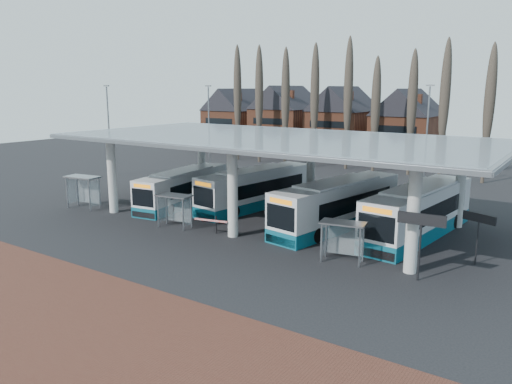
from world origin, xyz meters
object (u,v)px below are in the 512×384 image
Objects in this scene: bus_2 at (338,205)px; shelter_1 at (175,203)px; bus_1 at (256,189)px; bus_0 at (184,188)px; shelter_2 at (343,232)px; shelter_0 at (84,185)px; bus_3 at (419,212)px.

shelter_1 is at bearing -136.77° from bus_2.
bus_1 is 8.58m from bus_2.
shelter_1 is at bearing -60.35° from bus_0.
shelter_0 is at bearing 168.54° from shelter_2.
bus_2 is 21.11m from shelter_0.
bus_0 is 8.25m from shelter_0.
bus_3 is at bearing -2.03° from bus_0.
bus_1 is 4.48× the size of shelter_1.
bus_3 is at bearing 63.16° from shelter_2.
shelter_2 is (17.34, -5.63, 0.30)m from bus_0.
bus_0 is 0.87× the size of bus_3.
bus_3 is at bearing 21.30° from bus_2.
shelter_0 reaches higher than shelter_2.
bus_2 is at bearing 106.19° from shelter_2.
shelter_2 is at bearing -27.83° from bus_1.
bus_2 is 4.59× the size of shelter_2.
shelter_2 is at bearing -7.35° from shelter_1.
bus_1 reaches higher than bus_0.
shelter_0 is 1.14× the size of shelter_1.
shelter_1 is 13.07m from shelter_2.
bus_1 is at bearing 133.23° from shelter_2.
shelter_1 is at bearing -91.56° from bus_1.
bus_1 is 13.84m from bus_3.
shelter_1 is at bearing -8.86° from shelter_0.
bus_0 is at bearing -146.19° from bus_1.
shelter_1 is at bearing 168.73° from shelter_2.
bus_3 reaches higher than shelter_0.
shelter_0 is (-11.78, -8.24, 0.40)m from bus_1.
bus_0 is at bearing 120.15° from shelter_1.
bus_3 is 7.86m from shelter_2.
bus_2 is 5.57m from bus_3.
shelter_0 is at bearing 172.24° from shelter_1.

